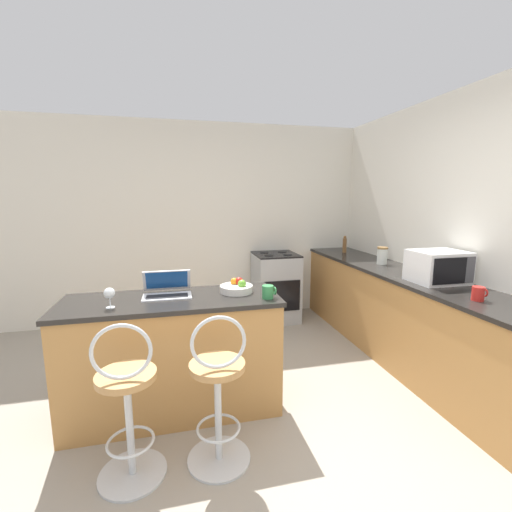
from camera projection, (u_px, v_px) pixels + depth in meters
ground_plane at (267, 454)px, 2.22m from camera, size 20.00×20.00×0.00m
wall_back at (214, 223)px, 4.61m from camera, size 12.00×0.06×2.60m
breakfast_bar at (174, 355)px, 2.62m from camera, size 1.60×0.61×0.90m
counter_right at (395, 312)px, 3.58m from camera, size 0.61×3.23×0.90m
bar_stool_near at (128, 406)px, 1.96m from camera, size 0.40×0.40×0.99m
bar_stool_far at (218, 394)px, 2.08m from camera, size 0.40×0.40×0.99m
laptop at (167, 289)px, 2.62m from camera, size 0.36×0.26×0.19m
microwave at (438, 267)px, 3.00m from camera, size 0.45×0.36×0.28m
stove_range at (276, 287)px, 4.60m from camera, size 0.56×0.59×0.91m
mug_green at (268, 292)px, 2.54m from camera, size 0.10×0.08×0.10m
storage_jar at (382, 256)px, 3.81m from camera, size 0.11×0.11×0.19m
pepper_mill at (345, 245)px, 4.61m from camera, size 0.05×0.05×0.23m
wine_glass_short at (109, 294)px, 2.31m from camera, size 0.07×0.07×0.14m
mug_red at (478, 294)px, 2.48m from camera, size 0.10×0.08×0.10m
fruit_bowl at (237, 288)px, 2.71m from camera, size 0.26×0.26×0.11m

